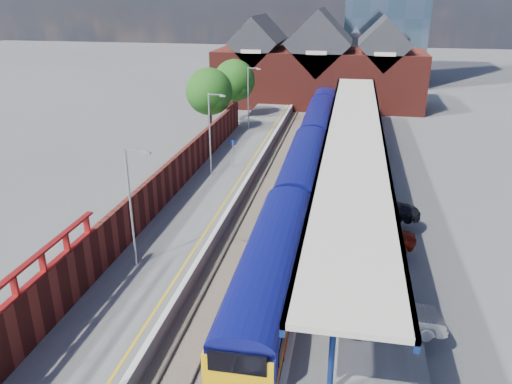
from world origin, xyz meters
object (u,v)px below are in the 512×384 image
at_px(lamp_post_c, 211,129).
at_px(lamp_post_d, 249,94).
at_px(parked_car_dark, 385,207).
at_px(parked_car_blue, 368,205).
at_px(train, 311,141).
at_px(lamp_post_b, 132,201).
at_px(parked_car_silver, 394,318).
at_px(parked_car_red, 380,233).
at_px(platform_sign, 233,149).

bearing_deg(lamp_post_c, lamp_post_d, 90.00).
relative_size(lamp_post_c, parked_car_dark, 1.46).
xyz_separation_m(parked_car_dark, parked_car_blue, (-1.20, 0.38, -0.10)).
relative_size(train, lamp_post_d, 9.42).
bearing_deg(parked_car_dark, lamp_post_d, 34.76).
xyz_separation_m(train, lamp_post_b, (-7.86, -24.03, 2.87)).
bearing_deg(lamp_post_c, parked_car_silver, -54.34).
bearing_deg(parked_car_red, platform_sign, 55.75).
xyz_separation_m(lamp_post_d, parked_car_dark, (14.28, -22.46, -3.30)).
relative_size(lamp_post_b, parked_car_blue, 1.64).
distance_m(lamp_post_b, lamp_post_d, 32.00).
distance_m(parked_car_red, parked_car_blue, 4.65).
relative_size(lamp_post_b, parked_car_silver, 1.55).
xyz_separation_m(train, parked_car_silver, (6.19, -27.61, -0.38)).
xyz_separation_m(lamp_post_b, parked_car_blue, (13.08, 9.92, -3.40)).
xyz_separation_m(parked_car_red, parked_car_silver, (0.27, -8.90, -0.00)).
bearing_deg(lamp_post_b, lamp_post_c, 90.00).
bearing_deg(parked_car_dark, parked_car_red, 175.44).
bearing_deg(train, lamp_post_b, -108.10).
xyz_separation_m(lamp_post_d, platform_sign, (1.36, -14.00, -2.30)).
bearing_deg(lamp_post_b, parked_car_blue, 37.17).
bearing_deg(train, parked_car_blue, -69.68).
bearing_deg(lamp_post_c, platform_sign, 55.74).
relative_size(lamp_post_b, lamp_post_d, 1.00).
height_order(lamp_post_c, parked_car_silver, lamp_post_c).
bearing_deg(lamp_post_c, parked_car_blue, -24.93).
xyz_separation_m(lamp_post_b, platform_sign, (1.36, 18.00, -2.30)).
xyz_separation_m(lamp_post_b, lamp_post_d, (0.00, 32.00, 0.00)).
distance_m(parked_car_dark, parked_car_blue, 1.27).
height_order(lamp_post_d, platform_sign, lamp_post_d).
bearing_deg(parked_car_red, lamp_post_d, 38.66).
xyz_separation_m(train, lamp_post_d, (-7.86, 7.97, 2.87)).
bearing_deg(parked_car_blue, parked_car_silver, -168.27).
distance_m(train, platform_sign, 8.88).
distance_m(parked_car_red, parked_car_dark, 4.25).
relative_size(lamp_post_c, lamp_post_d, 1.00).
bearing_deg(lamp_post_c, lamp_post_b, -90.00).
bearing_deg(parked_car_dark, platform_sign, 59.09).
height_order(parked_car_silver, parked_car_dark, parked_car_silver).
xyz_separation_m(lamp_post_d, parked_car_silver, (14.05, -35.58, -3.25)).
bearing_deg(lamp_post_c, parked_car_dark, -24.34).
height_order(platform_sign, parked_car_dark, platform_sign).
distance_m(parked_car_silver, parked_car_blue, 13.53).
distance_m(train, parked_car_red, 19.63).
bearing_deg(parked_car_blue, parked_car_red, -163.74).
bearing_deg(platform_sign, lamp_post_d, 95.56).
bearing_deg(train, parked_car_silver, -77.36).
relative_size(platform_sign, parked_car_blue, 0.58).
bearing_deg(lamp_post_b, train, 71.90).
bearing_deg(lamp_post_b, parked_car_dark, 33.73).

